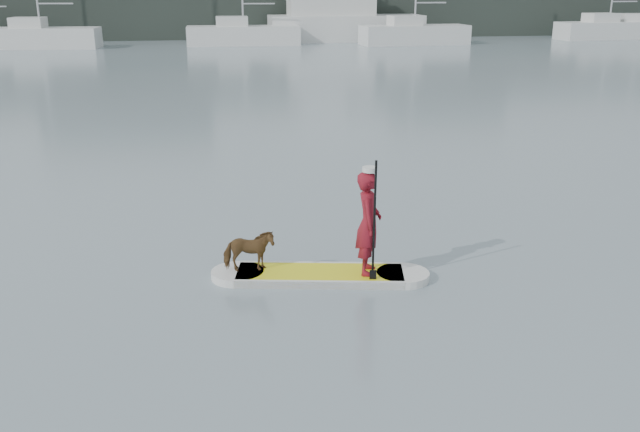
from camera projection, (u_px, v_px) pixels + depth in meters
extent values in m
plane|color=slate|center=(514.00, 317.00, 9.54)|extent=(140.00, 140.00, 0.00)
cube|color=yellow|center=(320.00, 275.00, 10.76)|extent=(2.61, 1.26, 0.12)
cylinder|color=silver|center=(238.00, 274.00, 10.79)|extent=(0.80, 0.80, 0.12)
cylinder|color=silver|center=(403.00, 276.00, 10.73)|extent=(0.80, 0.80, 0.12)
cube|color=silver|center=(321.00, 266.00, 11.11)|extent=(2.47, 0.54, 0.12)
cube|color=silver|center=(319.00, 285.00, 10.41)|extent=(2.47, 0.54, 0.12)
imported|color=maroon|center=(369.00, 223.00, 10.48)|extent=(0.51, 0.65, 1.56)
cylinder|color=silver|center=(370.00, 169.00, 10.23)|extent=(0.22, 0.22, 0.07)
imported|color=#50331B|center=(249.00, 251.00, 10.67)|extent=(0.77, 0.37, 0.64)
cylinder|color=black|center=(374.00, 222.00, 10.19)|extent=(0.09, 0.30, 1.89)
cube|color=black|center=(373.00, 280.00, 10.47)|extent=(0.10, 0.04, 0.32)
cube|color=silver|center=(41.00, 38.00, 48.55)|extent=(7.83, 3.18, 1.37)
cube|color=silver|center=(28.00, 22.00, 48.17)|extent=(2.28, 1.96, 0.69)
cylinder|color=#B7B7BC|center=(55.00, 4.00, 47.94)|extent=(2.35, 0.30, 0.10)
cube|color=silver|center=(244.00, 36.00, 51.10)|extent=(8.08, 2.72, 1.33)
cube|color=silver|center=(232.00, 21.00, 50.69)|extent=(2.29, 1.80, 0.67)
cylinder|color=#B7B7BC|center=(259.00, 4.00, 50.57)|extent=(2.29, 0.16, 0.10)
cube|color=silver|center=(414.00, 35.00, 51.58)|extent=(7.91, 3.05, 1.36)
cube|color=silver|center=(405.00, 20.00, 51.09)|extent=(2.29, 1.91, 0.68)
cylinder|color=#B7B7BC|center=(431.00, 3.00, 51.14)|extent=(2.33, 0.26, 0.10)
cube|color=silver|center=(608.00, 30.00, 56.60)|extent=(8.59, 3.19, 1.34)
cube|color=silver|center=(601.00, 17.00, 56.09)|extent=(2.49, 1.93, 0.67)
cylinder|color=#B7B7BC|center=(625.00, 1.00, 56.19)|extent=(2.29, 0.29, 0.10)
cube|color=silver|center=(346.00, 28.00, 54.72)|extent=(11.71, 3.63, 1.92)
cube|color=silver|center=(639.00, 30.00, 57.20)|extent=(7.15, 3.32, 1.30)
cube|color=silver|center=(632.00, 18.00, 56.88)|extent=(2.14, 1.93, 0.65)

